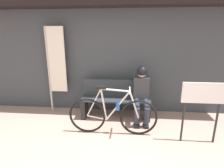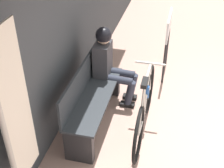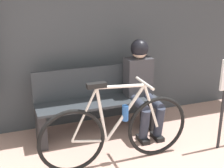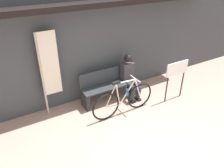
# 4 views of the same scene
# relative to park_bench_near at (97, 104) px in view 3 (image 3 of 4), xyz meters

# --- Properties ---
(storefront_wall) EXTENTS (12.00, 0.56, 3.20)m
(storefront_wall) POSITION_rel_park_bench_near_xyz_m (-0.11, 0.44, 1.26)
(storefront_wall) COLOR #3D4247
(storefront_wall) RESTS_ON ground_plane
(park_bench_near) EXTENTS (1.55, 0.42, 0.87)m
(park_bench_near) POSITION_rel_park_bench_near_xyz_m (0.00, 0.00, 0.00)
(park_bench_near) COLOR #2D3338
(park_bench_near) RESTS_ON ground_plane
(bicycle) EXTENTS (1.69, 0.40, 0.96)m
(bicycle) POSITION_rel_park_bench_near_xyz_m (-0.01, -0.74, -0.01)
(bicycle) COLOR black
(bicycle) RESTS_ON ground_plane
(person_seated) EXTENTS (0.34, 0.63, 1.21)m
(person_seated) POSITION_rel_park_bench_near_xyz_m (0.57, -0.11, 0.30)
(person_seated) COLOR #2D3342
(person_seated) RESTS_ON ground_plane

